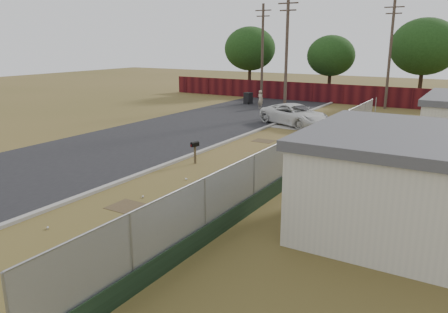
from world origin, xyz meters
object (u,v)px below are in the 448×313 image
Objects in this scene: fire_hydrant at (84,285)px; mailbox at (195,146)px; pedestrian at (260,100)px; trash_bin at (248,98)px; pickup_truck at (295,115)px.

mailbox is at bearing 112.70° from fire_hydrant.
pedestrian is 1.52× the size of trash_bin.
pickup_truck is at bearing 100.60° from fire_hydrant.
pedestrian is at bearing 106.65° from mailbox.
pedestrian is (-5.19, 17.35, -0.05)m from mailbox.
pickup_truck is 3.28× the size of pedestrian.
fire_hydrant is 32.59m from trash_bin.
pickup_truck is at bearing 88.62° from mailbox.
pedestrian is 3.21m from trash_bin.
fire_hydrant is 0.88× the size of mailbox.
fire_hydrant is at bearing -68.32° from trash_bin.
pedestrian is at bearing -42.81° from trash_bin.
mailbox is 0.21× the size of pickup_truck.
pickup_truck is at bearing -44.77° from trash_bin.
fire_hydrant is 0.18× the size of pickup_truck.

